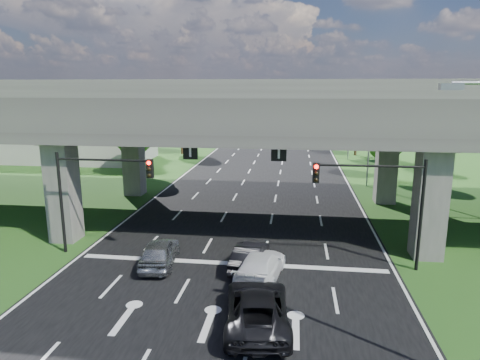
% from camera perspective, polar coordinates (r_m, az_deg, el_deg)
% --- Properties ---
extents(ground, '(160.00, 160.00, 0.00)m').
position_cam_1_polar(ground, '(21.03, -2.76, -14.86)').
color(ground, '#244F19').
rests_on(ground, ground).
extents(road, '(18.00, 120.00, 0.03)m').
position_cam_1_polar(road, '(30.16, 0.58, -6.21)').
color(road, black).
rests_on(road, ground).
extents(overpass, '(80.00, 15.00, 10.00)m').
position_cam_1_polar(overpass, '(30.64, 1.06, 9.17)').
color(overpass, '#33312E').
rests_on(overpass, ground).
extents(warehouse, '(20.00, 10.00, 4.00)m').
position_cam_1_polar(warehouse, '(61.42, -21.33, 4.36)').
color(warehouse, '#9E9E99').
rests_on(warehouse, ground).
extents(signal_right, '(5.76, 0.54, 6.00)m').
position_cam_1_polar(signal_right, '(23.42, 18.14, -1.67)').
color(signal_right, black).
rests_on(signal_right, ground).
extents(signal_left, '(5.76, 0.54, 6.00)m').
position_cam_1_polar(signal_left, '(25.57, -18.78, -0.57)').
color(signal_left, black).
rests_on(signal_left, ground).
extents(streetlight_far, '(3.38, 0.25, 10.00)m').
position_cam_1_polar(streetlight_far, '(43.10, 16.45, 6.82)').
color(streetlight_far, gray).
rests_on(streetlight_far, ground).
extents(streetlight_beyond, '(3.38, 0.25, 10.00)m').
position_cam_1_polar(streetlight_beyond, '(58.91, 14.07, 8.30)').
color(streetlight_beyond, gray).
rests_on(streetlight_beyond, ground).
extents(tree_left_near, '(4.50, 4.50, 7.80)m').
position_cam_1_polar(tree_left_near, '(47.90, -13.95, 6.22)').
color(tree_left_near, black).
rests_on(tree_left_near, ground).
extents(tree_left_mid, '(3.91, 3.90, 6.76)m').
position_cam_1_polar(tree_left_mid, '(56.47, -13.85, 6.44)').
color(tree_left_mid, black).
rests_on(tree_left_mid, ground).
extents(tree_left_far, '(4.80, 4.80, 8.32)m').
position_cam_1_polar(tree_left_far, '(62.73, -7.81, 8.12)').
color(tree_left_far, black).
rests_on(tree_left_far, ground).
extents(tree_right_near, '(4.20, 4.20, 7.28)m').
position_cam_1_polar(tree_right_near, '(47.68, 19.13, 5.49)').
color(tree_right_near, black).
rests_on(tree_right_near, ground).
extents(tree_right_mid, '(3.91, 3.90, 6.76)m').
position_cam_1_polar(tree_right_mid, '(56.13, 20.51, 5.99)').
color(tree_right_mid, black).
rests_on(tree_right_mid, ground).
extents(tree_right_far, '(4.50, 4.50, 7.80)m').
position_cam_1_polar(tree_right_far, '(63.19, 15.38, 7.54)').
color(tree_right_far, black).
rests_on(tree_right_far, ground).
extents(car_silver, '(2.21, 4.49, 1.47)m').
position_cam_1_polar(car_silver, '(24.09, -10.66, -9.42)').
color(car_silver, '#929599').
rests_on(car_silver, road).
extents(car_dark, '(1.90, 4.25, 1.35)m').
position_cam_1_polar(car_dark, '(23.28, 1.33, -10.14)').
color(car_dark, black).
rests_on(car_dark, road).
extents(car_white, '(2.62, 5.10, 1.42)m').
position_cam_1_polar(car_white, '(22.03, 2.72, -11.42)').
color(car_white, white).
rests_on(car_white, road).
extents(car_trailing, '(3.08, 5.69, 1.52)m').
position_cam_1_polar(car_trailing, '(18.20, 2.32, -16.65)').
color(car_trailing, black).
rests_on(car_trailing, road).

